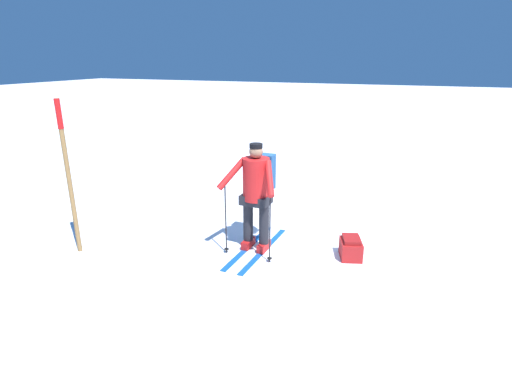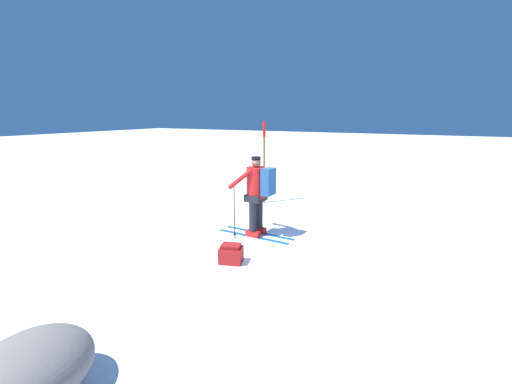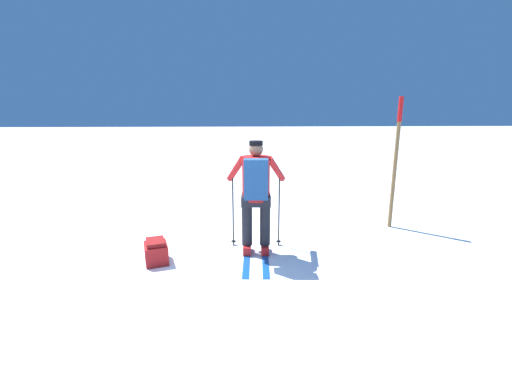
# 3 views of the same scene
# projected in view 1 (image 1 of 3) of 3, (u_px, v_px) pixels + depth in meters

# --- Properties ---
(ground_plane) EXTENTS (80.00, 80.00, 0.00)m
(ground_plane) POSITION_uv_depth(u_px,v_px,m) (313.00, 240.00, 6.43)
(ground_plane) COLOR white
(skier) EXTENTS (0.90, 1.66, 1.64)m
(skier) POSITION_uv_depth(u_px,v_px,m) (257.00, 189.00, 5.86)
(skier) COLOR #144C9E
(skier) RESTS_ON ground_plane
(dropped_backpack) EXTENTS (0.40, 0.45, 0.33)m
(dropped_backpack) POSITION_uv_depth(u_px,v_px,m) (351.00, 248.00, 5.82)
(dropped_backpack) COLOR maroon
(dropped_backpack) RESTS_ON ground_plane
(trail_marker) EXTENTS (0.08, 0.08, 2.27)m
(trail_marker) POSITION_uv_depth(u_px,v_px,m) (67.00, 167.00, 5.66)
(trail_marker) COLOR olive
(trail_marker) RESTS_ON ground_plane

